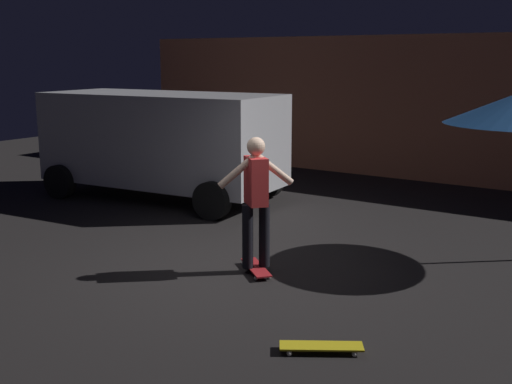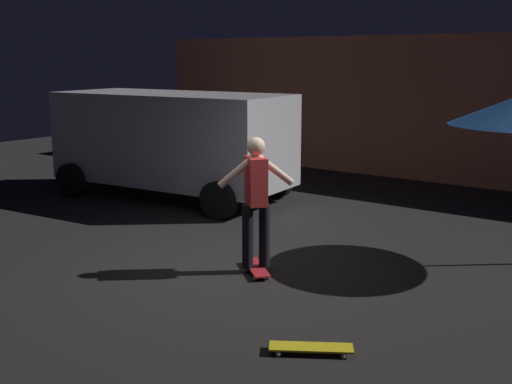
% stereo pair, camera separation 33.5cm
% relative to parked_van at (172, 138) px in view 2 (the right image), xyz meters
% --- Properties ---
extents(ground_plane, '(28.00, 28.00, 0.00)m').
position_rel_parked_van_xyz_m(ground_plane, '(3.74, -2.67, -1.16)').
color(ground_plane, black).
extents(low_building, '(13.30, 3.63, 3.18)m').
position_rel_parked_van_xyz_m(low_building, '(2.59, 6.31, 0.43)').
color(low_building, '#B76B4C').
rests_on(low_building, ground_plane).
extents(parked_van, '(4.76, 2.57, 2.03)m').
position_rel_parked_van_xyz_m(parked_van, '(0.00, 0.00, 0.00)').
color(parked_van, '#B2B2B7').
rests_on(parked_van, ground_plane).
extents(skateboard_ridden, '(0.73, 0.66, 0.07)m').
position_rel_parked_van_xyz_m(skateboard_ridden, '(3.97, -2.65, -1.11)').
color(skateboard_ridden, '#AD1E23').
rests_on(skateboard_ridden, ground_plane).
extents(skateboard_spare, '(0.77, 0.59, 0.07)m').
position_rel_parked_van_xyz_m(skateboard_spare, '(5.75, -4.20, -1.11)').
color(skateboard_spare, gold).
rests_on(skateboard_spare, ground_plane).
extents(skater, '(0.70, 0.81, 1.67)m').
position_rel_parked_van_xyz_m(skater, '(3.97, -2.65, -0.12)').
color(skater, black).
rests_on(skater, skateboard_ridden).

